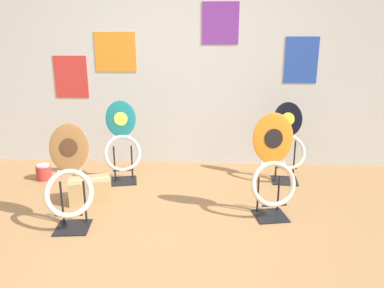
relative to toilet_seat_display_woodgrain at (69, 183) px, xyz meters
name	(u,v)px	position (x,y,z in m)	size (l,w,h in m)	color
ground_plane	(149,256)	(0.72, -0.39, -0.40)	(14.00, 14.00, 0.00)	#A37547
wall_back	(176,60)	(0.72, 1.79, 0.90)	(8.00, 0.07, 2.60)	silver
toilet_seat_display_woodgrain	(69,183)	(0.00, 0.00, 0.00)	(0.43, 0.35, 0.88)	black
toilet_seat_display_orange_sun	(273,170)	(1.72, 0.31, 0.05)	(0.43, 0.33, 0.95)	black
toilet_seat_display_jazz_black	(287,146)	(2.01, 1.20, 0.00)	(0.42, 0.35, 0.88)	black
toilet_seat_display_teal_sax	(122,145)	(0.19, 1.06, 0.02)	(0.43, 0.33, 0.91)	black
paint_can	(44,172)	(-0.74, 1.07, -0.31)	(0.18, 0.18, 0.18)	red
storage_box	(90,190)	(-0.02, 0.54, -0.29)	(0.46, 0.36, 0.23)	tan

